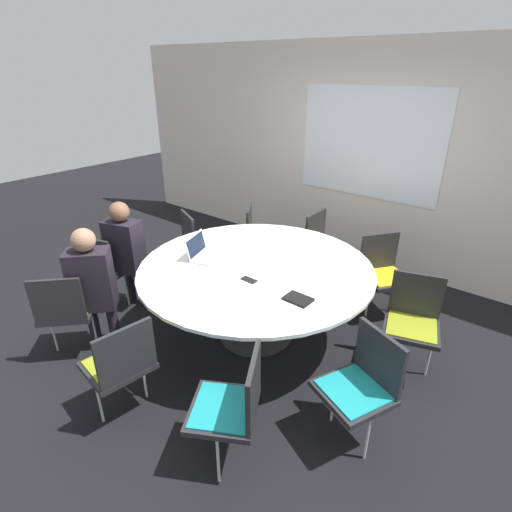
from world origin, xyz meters
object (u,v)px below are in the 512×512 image
chair_0 (105,265)px  chair_2 (121,362)px  spiral_notebook (298,299)px  chair_6 (384,269)px  person_1 (92,281)px  chair_1 (65,307)px  chair_5 (413,317)px  chair_8 (259,234)px  cell_phone (249,280)px  chair_4 (362,381)px  person_0 (126,248)px  laptop (201,251)px  chair_3 (233,402)px  chair_9 (199,240)px  chair_7 (324,242)px

chair_0 → chair_2: same height
chair_2 → spiral_notebook: 1.38m
chair_6 → spiral_notebook: chair_6 is taller
person_1 → chair_1: bearing=-161.0°
spiral_notebook → chair_2: bearing=-123.4°
chair_2 → chair_5: 2.34m
chair_8 → person_1: bearing=-38.7°
person_1 → cell_phone: bearing=-11.4°
chair_4 → person_1: person_1 is taller
chair_4 → chair_8: (-2.13, 1.59, 0.00)m
chair_6 → person_0: person_0 is taller
chair_1 → person_0: 0.90m
chair_0 → spiral_notebook: chair_0 is taller
cell_phone → chair_6: bearing=65.4°
chair_0 → chair_2: 1.66m
chair_5 → cell_phone: chair_5 is taller
chair_0 → chair_8: (0.74, 1.70, 0.00)m
chair_2 → chair_5: same height
chair_5 → cell_phone: 1.41m
chair_1 → chair_4: size_ratio=1.00×
chair_2 → chair_5: (1.43, 1.86, 0.00)m
chair_8 → laptop: laptop is taller
chair_1 → person_0: person_0 is taller
chair_3 → chair_9: 2.64m
chair_1 → chair_9: bearing=49.3°
chair_8 → cell_phone: chair_8 is taller
chair_4 → laptop: laptop is taller
person_0 → laptop: (0.85, 0.26, 0.11)m
person_0 → spiral_notebook: (2.00, 0.18, 0.07)m
chair_0 → person_0: 0.32m
chair_6 → chair_8: (-1.60, -0.05, 0.00)m
chair_7 → spiral_notebook: (0.69, -1.64, 0.26)m
person_0 → spiral_notebook: size_ratio=5.64×
chair_5 → person_0: bearing=1.5°
chair_6 → chair_9: same height
person_0 → cell_phone: person_0 is taller
chair_9 → chair_0: bearing=-80.6°
chair_0 → person_1: 0.76m
chair_1 → chair_5: 2.98m
chair_7 → person_1: bearing=-21.2°
chair_8 → chair_4: bearing=19.0°
chair_1 → spiral_notebook: 2.02m
person_0 → person_1: 0.71m
laptop → cell_phone: (0.65, -0.07, -0.05)m
chair_1 → laptop: bearing=15.5°
chair_5 → laptop: size_ratio=2.20×
chair_0 → chair_5: (2.88, 1.07, 0.00)m
chair_1 → chair_8: (0.27, 2.38, 0.00)m
chair_5 → laptop: laptop is taller
chair_5 → person_1: person_1 is taller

